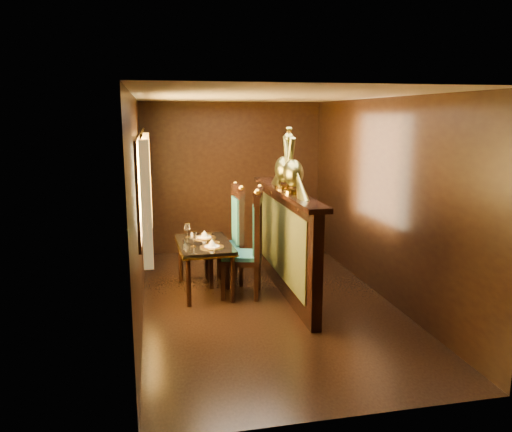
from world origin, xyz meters
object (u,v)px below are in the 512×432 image
Objects in this scene: chair_right at (232,232)px; peacock_left at (293,161)px; peacock_right at (284,158)px; chair_left at (252,240)px; dining_table at (204,247)px.

peacock_left reaches higher than chair_right.
chair_right is 1.76× the size of peacock_right.
peacock_right is (0.45, 0.14, 1.01)m from chair_left.
dining_table is 0.83× the size of chair_right.
dining_table is 1.46× the size of peacock_right.
peacock_left is (0.45, -0.28, 1.01)m from chair_left.
peacock_right reaches higher than chair_left.
dining_table is at bearing 170.55° from chair_left.
peacock_right is (1.03, -0.14, 1.16)m from dining_table.
dining_table is 1.56m from peacock_right.
peacock_left is at bearing -30.49° from dining_table.
peacock_left is 0.99× the size of peacock_right.
chair_right is at bearing 122.17° from chair_left.
peacock_left is at bearing -55.34° from chair_right.
dining_table is at bearing 172.51° from peacock_right.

